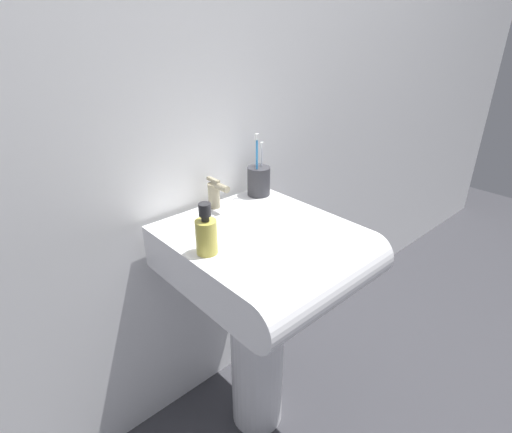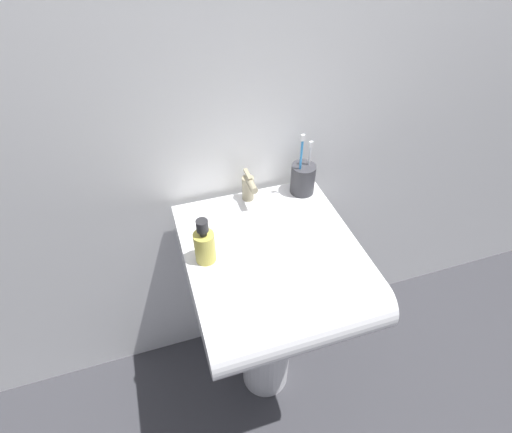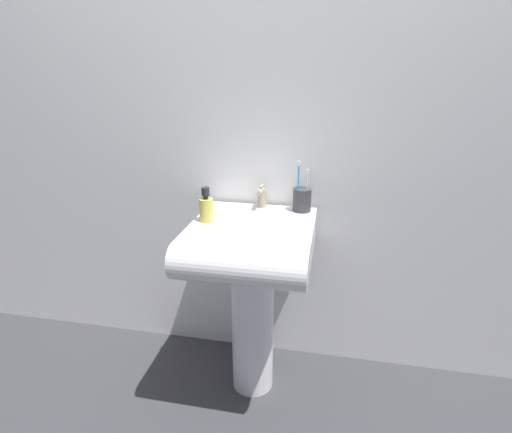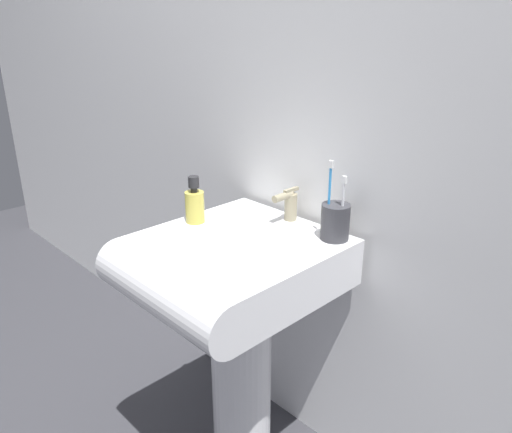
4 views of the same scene
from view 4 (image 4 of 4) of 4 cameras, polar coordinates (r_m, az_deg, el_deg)
wall_back at (r=1.48m, az=6.50°, el=14.94°), size 5.00×0.05×2.40m
sink_pedestal at (r=1.63m, az=-1.69°, el=-17.85°), size 0.18×0.18×0.67m
sink_basin at (r=1.38m, az=-3.51°, el=-5.82°), size 0.49×0.56×0.14m
faucet at (r=1.50m, az=3.66°, el=1.48°), size 0.04×0.10×0.10m
toothbrush_cup at (r=1.38m, az=9.04°, el=-0.53°), size 0.08×0.08×0.22m
soap_bottle at (r=1.49m, az=-7.02°, el=1.39°), size 0.06×0.06×0.14m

